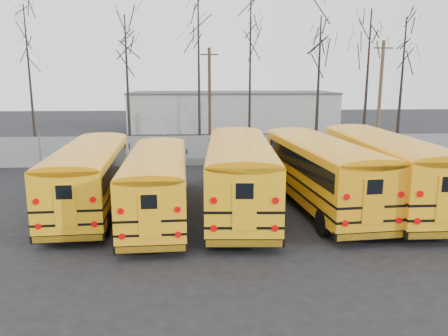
{
  "coord_description": "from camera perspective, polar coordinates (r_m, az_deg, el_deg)",
  "views": [
    {
      "loc": [
        -1.8,
        -16.48,
        5.82
      ],
      "look_at": [
        -0.61,
        3.48,
        1.6
      ],
      "focal_mm": 35.0,
      "sensor_mm": 36.0,
      "label": 1
    }
  ],
  "objects": [
    {
      "name": "ground",
      "position": [
        17.57,
        2.67,
        -7.44
      ],
      "size": [
        120.0,
        120.0,
        0.0
      ],
      "primitive_type": "plane",
      "color": "black",
      "rests_on": "ground"
    },
    {
      "name": "fence",
      "position": [
        28.94,
        0.19,
        2.33
      ],
      "size": [
        40.0,
        0.04,
        2.0
      ],
      "primitive_type": "cube",
      "color": "gray",
      "rests_on": "ground"
    },
    {
      "name": "distant_building",
      "position": [
        48.77,
        1.06,
        7.43
      ],
      "size": [
        22.0,
        8.0,
        4.0
      ],
      "primitive_type": "cube",
      "color": "#9B9B97",
      "rests_on": "ground"
    },
    {
      "name": "bus_a",
      "position": [
        19.94,
        -17.09,
        -0.42
      ],
      "size": [
        3.08,
        10.75,
        2.97
      ],
      "rotation": [
        0.0,
        0.0,
        0.06
      ],
      "color": "black",
      "rests_on": "ground"
    },
    {
      "name": "bus_b",
      "position": [
        18.28,
        -8.71,
        -1.31
      ],
      "size": [
        2.71,
        10.32,
        2.87
      ],
      "rotation": [
        0.0,
        0.0,
        0.03
      ],
      "color": "black",
      "rests_on": "ground"
    },
    {
      "name": "bus_c",
      "position": [
        18.97,
        1.98,
        -0.04
      ],
      "size": [
        3.33,
        11.68,
        3.23
      ],
      "rotation": [
        0.0,
        0.0,
        -0.06
      ],
      "color": "black",
      "rests_on": "ground"
    },
    {
      "name": "bus_d",
      "position": [
        19.96,
        12.37,
        0.18
      ],
      "size": [
        3.63,
        11.51,
        3.17
      ],
      "rotation": [
        0.0,
        0.0,
        0.09
      ],
      "color": "black",
      "rests_on": "ground"
    },
    {
      "name": "bus_e",
      "position": [
        21.03,
        20.15,
        0.51
      ],
      "size": [
        2.72,
        11.77,
        3.29
      ],
      "rotation": [
        0.0,
        0.0,
        0.0
      ],
      "color": "black",
      "rests_on": "ground"
    },
    {
      "name": "utility_pole_left",
      "position": [
        35.65,
        -1.9,
        9.18
      ],
      "size": [
        1.42,
        0.35,
        8.02
      ],
      "rotation": [
        0.0,
        0.0,
        -0.17
      ],
      "color": "#4A352A",
      "rests_on": "ground"
    },
    {
      "name": "utility_pole_right",
      "position": [
        36.02,
        19.7,
        8.88
      ],
      "size": [
        1.51,
        0.26,
        8.45
      ],
      "rotation": [
        0.0,
        0.0,
        0.04
      ],
      "color": "brown",
      "rests_on": "ground"
    },
    {
      "name": "tree_1",
      "position": [
        35.71,
        -24.0,
        10.26
      ],
      "size": [
        0.26,
        0.26,
        10.83
      ],
      "primitive_type": "cone",
      "color": "black",
      "rests_on": "ground"
    },
    {
      "name": "tree_2",
      "position": [
        32.65,
        -12.47,
        10.24
      ],
      "size": [
        0.26,
        0.26,
        10.04
      ],
      "primitive_type": "cone",
      "color": "black",
      "rests_on": "ground"
    },
    {
      "name": "tree_3",
      "position": [
        34.0,
        -3.31,
        13.04
      ],
      "size": [
        0.26,
        0.26,
        13.0
      ],
      "primitive_type": "cone",
      "color": "black",
      "rests_on": "ground"
    },
    {
      "name": "tree_4",
      "position": [
        33.14,
        3.43,
        12.59
      ],
      "size": [
        0.26,
        0.26,
        12.44
      ],
      "primitive_type": "cone",
      "color": "black",
      "rests_on": "ground"
    },
    {
      "name": "tree_5",
      "position": [
        32.42,
        12.19,
        10.15
      ],
      "size": [
        0.26,
        0.26,
        9.93
      ],
      "primitive_type": "cone",
      "color": "black",
      "rests_on": "ground"
    },
    {
      "name": "tree_6",
      "position": [
        33.03,
        18.14,
        10.23
      ],
      "size": [
        0.26,
        0.26,
        10.36
      ],
      "primitive_type": "cone",
      "color": "black",
      "rests_on": "ground"
    },
    {
      "name": "tree_7",
      "position": [
        37.92,
        22.15,
        10.06
      ],
      "size": [
        0.26,
        0.26,
        10.31
      ],
      "primitive_type": "cone",
      "color": "black",
      "rests_on": "ground"
    }
  ]
}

